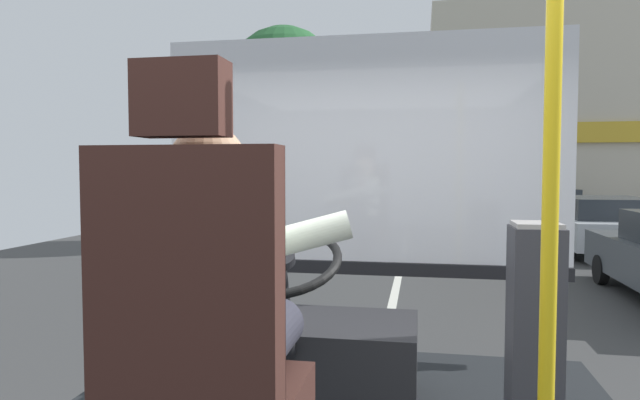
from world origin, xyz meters
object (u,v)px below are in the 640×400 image
bus_driver (218,292)px  steering_console (301,356)px  handrail_pole (550,229)px  parked_car_silver (601,224)px  driver_seat (202,367)px  parked_car_black (516,198)px  fare_box (534,328)px  parked_car_white (545,208)px

bus_driver → steering_console: 1.22m
handrail_pole → parked_car_silver: size_ratio=0.50×
driver_seat → parked_car_black: (4.33, 22.12, -0.62)m
handrail_pole → parked_car_silver: 11.95m
driver_seat → bus_driver: size_ratio=1.90×
driver_seat → parked_car_black: 22.55m
parked_car_silver → driver_seat: bearing=-110.9°
bus_driver → parked_car_black: bus_driver is taller
handrail_pole → parked_car_silver: bearing=72.7°
steering_console → handrail_pole: (0.90, -0.99, 0.74)m
fare_box → parked_car_white: fare_box is taller
driver_seat → parked_car_black: bearing=78.9°
fare_box → parked_car_black: bearing=81.1°
steering_console → parked_car_white: 16.11m
handrail_pole → steering_console: bearing=132.5°
steering_console → handrail_pole: size_ratio=0.57×
parked_car_silver → parked_car_black: size_ratio=0.89×
parked_car_silver → parked_car_black: bearing=90.6°
handrail_pole → parked_car_white: (3.43, 16.50, -1.01)m
bus_driver → fare_box: size_ratio=0.81×
parked_car_white → parked_car_black: bearing=90.0°
fare_box → parked_car_black: 21.29m
driver_seat → parked_car_white: bearing=75.5°
handrail_pole → parked_car_white: size_ratio=0.45×
handrail_pole → fare_box: size_ratio=2.13×
steering_console → parked_car_silver: bearing=66.9°
bus_driver → parked_car_black: bearing=78.9°
steering_console → parked_car_black: 21.35m
parked_car_silver → parked_car_white: size_ratio=0.88×
driver_seat → parked_car_silver: 12.43m
driver_seat → handrail_pole: handrail_pole is taller
bus_driver → parked_car_silver: bus_driver is taller
steering_console → fare_box: bearing=-6.5°
fare_box → parked_car_white: bearing=78.1°
handrail_pole → driver_seat: bearing=-166.1°
driver_seat → steering_console: (0.00, 1.21, -0.38)m
bus_driver → handrail_pole: handrail_pole is taller
driver_seat → steering_console: size_ratio=1.25×
driver_seat → parked_car_white: 17.29m
parked_car_silver → parked_car_black: 10.52m
parked_car_silver → fare_box: bearing=-107.9°
fare_box → parked_car_silver: (3.40, 10.51, -0.51)m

